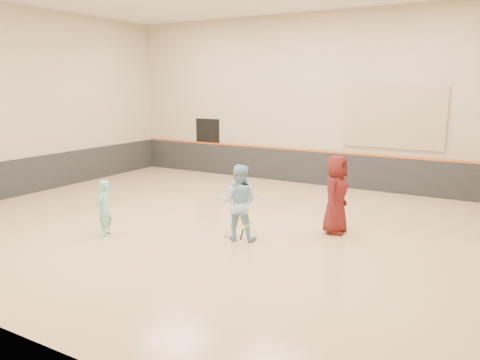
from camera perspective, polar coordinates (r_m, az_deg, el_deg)
The scene contains 14 objects.
room at distance 11.80m, azimuth -2.03°, elevation -1.81°, with size 15.04×12.04×6.22m.
wainscot_back at distance 17.10m, azimuth 8.67°, elevation 1.50°, with size 14.90×0.04×1.20m, color #232326.
wainscot_left at distance 16.97m, azimuth -23.93°, elevation 0.55°, with size 0.04×11.90×1.20m, color #232326.
accent_stripe at distance 16.99m, azimuth 8.72°, elevation 3.55°, with size 14.90×0.03×0.06m, color #D85914.
acoustic_panel at distance 16.05m, azimuth 18.26°, elevation 7.25°, with size 3.20×0.08×2.00m, color tan.
doorway at distance 19.11m, azimuth -3.94°, elevation 4.16°, with size 1.10×0.05×2.20m, color black.
girl at distance 11.51m, azimuth -16.26°, elevation -3.32°, with size 0.49×0.32×1.36m, color #7FDDC7.
instructor at distance 10.75m, azimuth -0.12°, elevation -2.74°, with size 0.86×0.67×1.77m, color #93C7E3.
young_man at distance 11.46m, azimuth 11.62°, elevation -1.74°, with size 0.93×0.61×1.91m, color #5B1615.
held_racket at distance 10.48m, azimuth 0.66°, elevation -4.89°, with size 0.37×0.37×0.70m, color #D1E131, non-canonical shape.
spare_racket at distance 15.28m, azimuth 2.93°, elevation -1.59°, with size 0.64×0.64×0.15m, color #BFE732, non-canonical shape.
ball_under_racket at distance 11.11m, azimuth -1.72°, elevation -6.85°, with size 0.07×0.07×0.07m, color gold.
ball_in_hand at distance 11.26m, azimuth 12.26°, elevation -1.03°, with size 0.07×0.07×0.07m, color #C4D631.
ball_beside_spare at distance 15.34m, azimuth 5.81°, elevation -1.74°, with size 0.07×0.07×0.07m, color #C1D531.
Camera 1 is at (6.12, -9.72, 3.53)m, focal length 35.00 mm.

